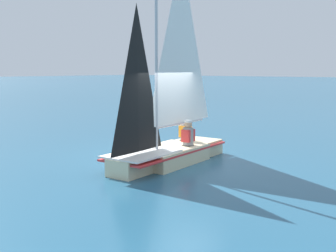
% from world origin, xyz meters
% --- Properties ---
extents(ground_plane, '(260.00, 260.00, 0.00)m').
position_xyz_m(ground_plane, '(0.00, 0.00, 0.00)').
color(ground_plane, '#235675').
extents(sailboat_main, '(1.67, 4.36, 5.90)m').
position_xyz_m(sailboat_main, '(-0.00, 0.05, 0.92)').
color(sailboat_main, beige).
rests_on(sailboat_main, ground_plane).
extents(sailor_helm, '(0.32, 0.36, 1.16)m').
position_xyz_m(sailor_helm, '(0.24, 0.60, 0.63)').
color(sailor_helm, black).
rests_on(sailor_helm, ground_plane).
extents(sailor_crew, '(0.32, 0.36, 1.16)m').
position_xyz_m(sailor_crew, '(-0.32, 1.21, 0.63)').
color(sailor_crew, black).
rests_on(sailor_crew, ground_plane).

